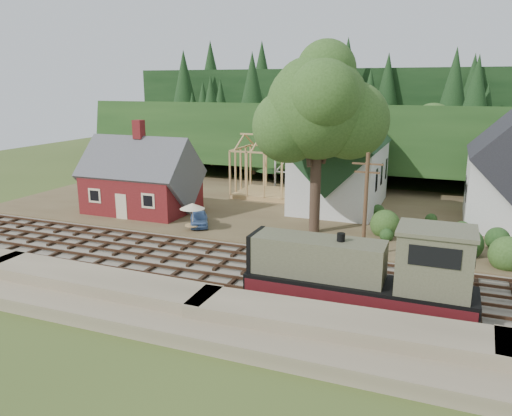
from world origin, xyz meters
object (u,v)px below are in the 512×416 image
(car_blue, at_px, (199,219))
(patio_set, at_px, (192,207))
(locomotive, at_px, (367,273))
(car_green, at_px, (140,203))

(car_blue, distance_m, patio_set, 1.99)
(car_blue, height_order, patio_set, patio_set)
(locomotive, height_order, car_blue, locomotive)
(locomotive, relative_size, patio_set, 5.33)
(car_blue, bearing_deg, car_green, 131.06)
(car_blue, relative_size, patio_set, 1.59)
(locomotive, distance_m, car_green, 28.87)
(car_blue, distance_m, car_green, 8.99)
(patio_set, bearing_deg, car_blue, 95.56)
(car_blue, bearing_deg, locomotive, -61.95)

